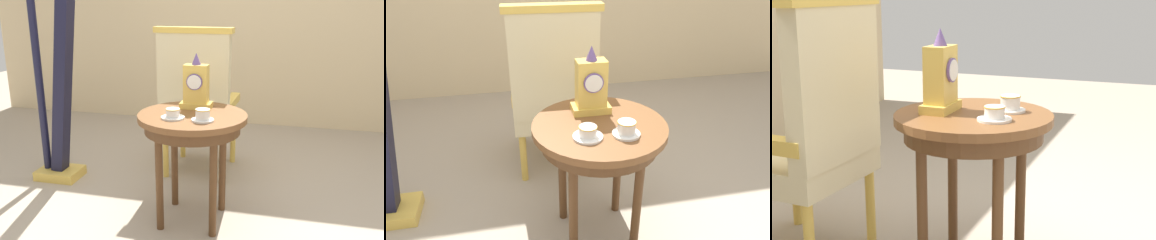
# 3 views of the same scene
# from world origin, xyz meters

# --- Properties ---
(ground_plane) EXTENTS (10.00, 10.00, 0.00)m
(ground_plane) POSITION_xyz_m (0.00, 0.00, 0.00)
(ground_plane) COLOR tan
(side_table) EXTENTS (0.64, 0.64, 0.68)m
(side_table) POSITION_xyz_m (-0.05, 0.04, 0.59)
(side_table) COLOR brown
(side_table) RESTS_ON ground
(teacup_left) EXTENTS (0.13, 0.13, 0.06)m
(teacup_left) POSITION_xyz_m (-0.14, -0.08, 0.70)
(teacup_left) COLOR white
(teacup_left) RESTS_ON side_table
(teacup_right) EXTENTS (0.13, 0.13, 0.07)m
(teacup_right) POSITION_xyz_m (0.04, -0.08, 0.71)
(teacup_right) COLOR white
(teacup_right) RESTS_ON side_table
(mantel_clock) EXTENTS (0.19, 0.11, 0.34)m
(mantel_clock) POSITION_xyz_m (-0.06, 0.18, 0.82)
(mantel_clock) COLOR gold
(mantel_clock) RESTS_ON side_table
(armchair) EXTENTS (0.56, 0.55, 1.14)m
(armchair) POSITION_xyz_m (-0.18, 0.72, 0.59)
(armchair) COLOR beige
(armchair) RESTS_ON ground
(harp) EXTENTS (0.40, 0.24, 1.78)m
(harp) POSITION_xyz_m (-1.16, 0.40, 0.72)
(harp) COLOR gold
(harp) RESTS_ON ground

